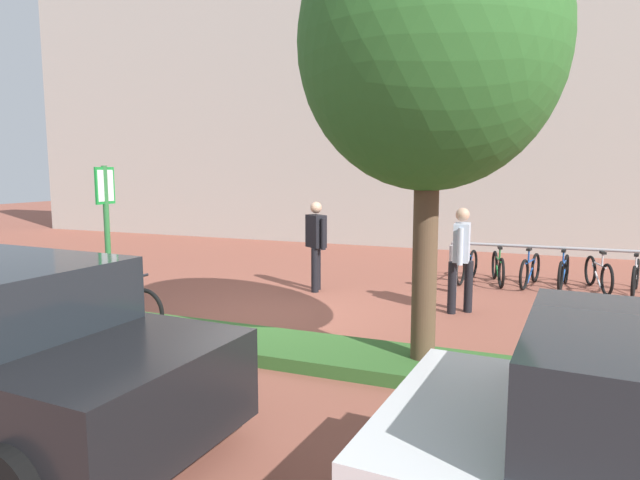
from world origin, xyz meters
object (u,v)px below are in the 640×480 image
Objects in this scene: bike_at_sign at (118,306)px; person_shirt_white at (461,253)px; bollard_steel at (453,269)px; person_suited_navy at (316,240)px; tree_sidewalk at (430,46)px; bike_rack_cluster at (547,270)px; parking_sign_post at (107,224)px.

bike_at_sign is 5.35m from person_shirt_white.
person_suited_navy is at bearing -160.37° from bollard_steel.
person_shirt_white is 1.00× the size of person_suited_navy.
tree_sidewalk is 3.05× the size of person_shirt_white.
tree_sidewalk is 3.12× the size of bike_at_sign.
tree_sidewalk is at bearing -104.04° from bike_rack_cluster.
parking_sign_post is at bearing -147.41° from person_shirt_white.
person_shirt_white is at bearing -12.64° from person_suited_navy.
bike_at_sign is at bearing -133.90° from bollard_steel.
parking_sign_post is 1.42× the size of bike_at_sign.
parking_sign_post is at bearing -133.68° from bollard_steel.
bike_at_sign is at bearing -147.92° from person_shirt_white.
bike_rack_cluster is (5.88, 5.58, -1.21)m from parking_sign_post.
person_shirt_white is (0.34, -1.50, 0.53)m from bollard_steel.
bike_rack_cluster is (5.83, 5.49, -0.00)m from bike_at_sign.
person_suited_navy is at bearing -153.72° from bike_rack_cluster.
tree_sidewalk is 5.16m from person_suited_navy.
bollard_steel is at bearing 93.89° from tree_sidewalk.
bike_rack_cluster is at bearing 43.26° from bike_at_sign.
person_suited_navy is (1.70, 3.45, 0.63)m from bike_at_sign.
person_shirt_white reaches higher than bollard_steel.
bike_at_sign is 0.45× the size of bike_rack_cluster.
parking_sign_post reaches higher than bike_rack_cluster.
bike_at_sign is (0.05, 0.09, -1.21)m from parking_sign_post.
person_shirt_white and person_suited_navy have the same top height.
bike_at_sign is (-4.46, -0.00, -3.30)m from tree_sidewalk.
person_shirt_white is at bearing 32.59° from parking_sign_post.
bike_at_sign is at bearing -136.74° from bike_rack_cluster.
person_suited_navy is (-2.46, -0.88, 0.53)m from bollard_steel.
tree_sidewalk is at bearing -51.39° from person_suited_navy.
parking_sign_post is 3.99m from person_suited_navy.
tree_sidewalk reaches higher than person_shirt_white.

